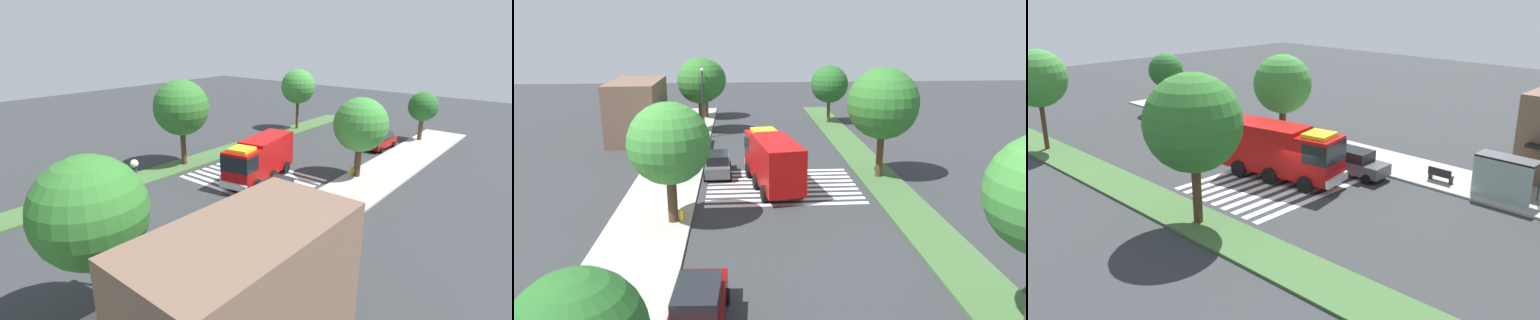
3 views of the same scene
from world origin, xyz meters
TOP-DOWN VIEW (x-y plane):
  - ground_plane at (0.00, 0.00)m, footprint 120.00×120.00m
  - sidewalk at (0.00, 8.18)m, footprint 60.00×4.71m
  - median_strip at (0.00, -7.32)m, footprint 60.00×3.00m
  - crosswalk at (-2.13, 0.00)m, footprint 7.65×10.48m
  - fire_truck at (-2.07, 0.72)m, footprint 8.55×3.80m
  - parked_car_west at (-18.10, 4.62)m, footprint 4.59×2.27m
  - parked_car_mid at (0.71, 4.62)m, footprint 4.38×2.14m
  - bus_stop_shelter at (9.57, 7.14)m, footprint 3.50×1.40m
  - bench_near_shelter at (5.57, 7.16)m, footprint 1.60×0.50m
  - street_lamp at (13.33, 6.42)m, footprint 0.36×0.36m
  - storefront_building at (13.22, 12.81)m, footprint 9.15×5.37m
  - sidewalk_tree_west at (-8.19, 6.82)m, footprint 4.59×4.59m
  - sidewalk_tree_east at (15.75, 6.82)m, footprint 4.67×4.67m
  - sidewalk_tree_far_east at (23.67, 6.82)m, footprint 4.94×4.94m
  - median_tree_west at (-0.71, -7.32)m, footprint 5.12×5.12m
  - median_tree_center at (19.55, -7.32)m, footprint 4.19×4.19m
  - fire_hydrant at (-8.24, 6.32)m, footprint 0.28×0.28m

SIDE VIEW (x-z plane):
  - ground_plane at x=0.00m, z-range 0.00..0.00m
  - crosswalk at x=-2.13m, z-range 0.00..0.01m
  - sidewalk at x=0.00m, z-range 0.00..0.14m
  - median_strip at x=0.00m, z-range 0.00..0.14m
  - fire_hydrant at x=-8.24m, z-range 0.14..0.84m
  - bench_near_shelter at x=5.57m, z-range 0.14..1.04m
  - parked_car_mid at x=0.71m, z-range 0.02..1.78m
  - parked_car_west at x=-18.10m, z-range 0.02..1.83m
  - bus_stop_shelter at x=9.57m, z-range 0.66..3.12m
  - fire_truck at x=-2.07m, z-range 0.24..3.82m
  - storefront_building at x=13.22m, z-range 0.00..5.76m
  - street_lamp at x=13.33m, z-range 0.71..7.48m
  - median_tree_center at x=19.55m, z-range 1.25..7.70m
  - sidewalk_tree_far_east at x=23.67m, z-range 1.12..8.05m
  - sidewalk_tree_west at x=-8.19m, z-range 1.26..8.14m
  - sidewalk_tree_east at x=15.75m, z-range 1.57..9.17m
  - median_tree_west at x=-0.71m, z-range 1.55..9.53m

